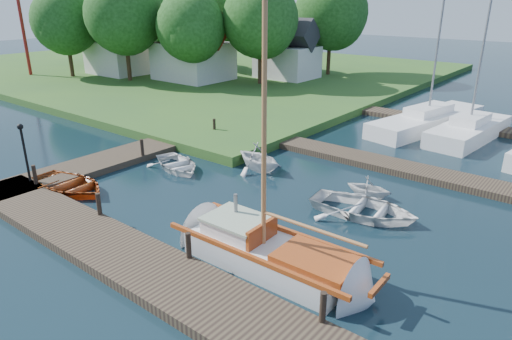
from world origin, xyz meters
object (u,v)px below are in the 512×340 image
Objects in this scene: mooring_post_5 at (214,126)px; tree_7 at (332,11)px; tender_d at (369,186)px; tree_2 at (191,26)px; tree_4 at (222,9)px; mooring_post_1 at (99,204)px; mooring_post_2 at (189,245)px; house_a at (193,51)px; tree_6 at (87,15)px; dinghy at (69,182)px; house_b at (119,49)px; mooring_post_3 at (323,307)px; tender_a at (177,162)px; marina_boat_2 at (469,129)px; tender_b at (258,155)px; tree_5 at (153,17)px; lamp_post at (24,145)px; tree_0 at (65,20)px; tree_3 at (261,18)px; mooring_post_4 at (142,147)px; marina_boat_1 at (428,119)px; sailboat at (273,257)px; tree_1 at (124,14)px; mooring_post_0 at (35,175)px; house_c at (287,54)px; tender_c at (364,205)px.

tree_7 reaches higher than mooring_post_5.
tender_d is at bearing -11.28° from mooring_post_5.
tree_2 is 9.01m from tree_4.
mooring_post_1 reaches higher than tender_d.
mooring_post_2 is 0.13× the size of house_a.
tree_2 is 18.12m from tree_6.
dinghy is 0.65× the size of house_b.
mooring_post_2 is at bearing 180.00° from mooring_post_3.
tender_a is 0.50× the size of house_a.
marina_boat_2 is at bearing -9.29° from tender_d.
tender_b is at bearing 136.31° from mooring_post_3.
tree_5 reaches higher than dinghy.
lamp_post is 26.90m from tree_0.
mooring_post_1 is 27.11m from house_a.
mooring_post_2 is at bearing 0.00° from mooring_post_1.
tree_3 is at bearing -7.12° from tree_5.
tree_4 reaches higher than mooring_post_1.
tree_4 is (6.00, 8.05, 3.60)m from house_b.
marina_boat_2 reaches higher than dinghy.
house_b reaches higher than mooring_post_4.
marina_boat_1 is at bearing 63.64° from lamp_post.
sailboat is 1.07× the size of tree_1.
tree_7 is at bearing 58.43° from marina_boat_2.
dinghy is at bearing -176.93° from sailboat.
mooring_post_4 is (-13.00, 5.00, 0.00)m from mooring_post_3.
tender_d is at bearing -18.42° from tree_1.
tree_5 is (-36.00, 25.05, 4.72)m from mooring_post_3.
mooring_post_0 is 0.10× the size of tree_0.
dinghy is 1.43× the size of tender_b.
dinghy is 28.04m from tree_0.
tree_0 is 17.89m from tree_3.
tree_2 is at bearing 135.67° from mooring_post_2.
sailboat reaches higher than house_c.
house_a is 8.49m from house_c.
sailboat is 6.42m from tender_d.
tree_4 is at bearing 44.71° from tender_c.
tree_5 is 0.96× the size of tree_6.
tree_5 is (-23.60, 24.23, 5.03)m from dinghy.
tender_b is 22.96m from house_c.
dinghy is at bearing -59.26° from tree_4.
tender_a is at bearing 151.63° from marina_boat_2.
house_a is at bearing 128.99° from mooring_post_1.
mooring_post_1 is (4.50, 0.00, 0.00)m from mooring_post_0.
marina_boat_2 is 40.59m from tree_6.
marina_boat_2 is 35.12m from tree_5.
tree_4 is (-4.00, 8.00, 1.12)m from tree_2.
house_b is (-26.08, 11.43, 2.08)m from tender_b.
tender_c is 0.47× the size of tree_0.
tree_3 is (-15.50, 23.05, 5.11)m from mooring_post_2.
mooring_post_0 is at bearing -36.45° from tree_6.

